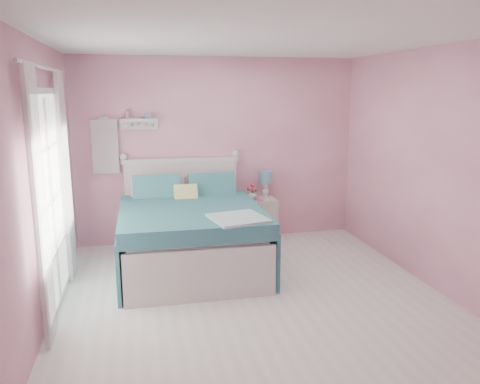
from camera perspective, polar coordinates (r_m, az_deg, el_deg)
name	(u,v)px	position (r m, az deg, el deg)	size (l,w,h in m)	color
floor	(256,303)	(4.93, 1.99, -13.36)	(4.50, 4.50, 0.00)	silver
room_shell	(257,149)	(4.49, 2.13, 5.23)	(4.50, 4.50, 4.50)	#C27B8C
bed	(190,234)	(5.80, -6.11, -5.13)	(1.65, 2.10, 1.22)	silver
nightstand	(260,219)	(6.80, 2.49, -3.35)	(0.43, 0.42, 0.62)	silver
table_lamp	(266,179)	(6.73, 3.14, 1.58)	(0.20, 0.20, 0.39)	white
vase	(252,195)	(6.66, 1.47, -0.34)	(0.13, 0.13, 0.14)	silver
teacup	(259,198)	(6.59, 2.35, -0.75)	(0.10, 0.10, 0.08)	pink
roses	(252,187)	(6.63, 1.47, 0.58)	(0.14, 0.11, 0.12)	#D54863
wall_shelf	(139,121)	(6.52, -12.24, 8.44)	(0.50, 0.15, 0.25)	silver
hanging_dress	(105,147)	(6.55, -16.13, 5.32)	(0.34, 0.03, 0.72)	white
french_door	(51,202)	(4.90, -22.08, -1.11)	(0.04, 1.32, 2.16)	silver
curtain_near	(40,209)	(4.16, -23.19, -1.96)	(0.04, 0.40, 2.32)	white
curtain_far	(66,178)	(5.60, -20.43, 1.67)	(0.04, 0.40, 2.32)	white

